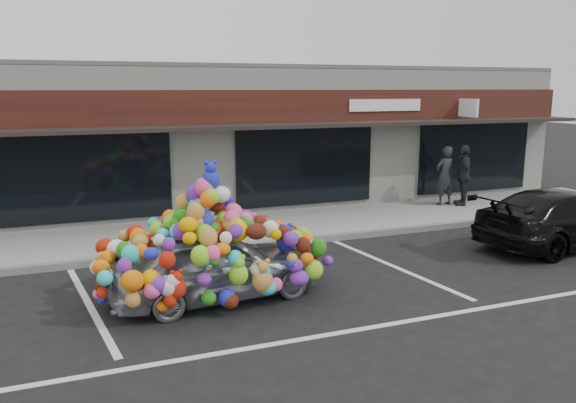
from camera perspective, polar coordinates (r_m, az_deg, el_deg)
name	(u,v)px	position (r m, az deg, el deg)	size (l,w,h in m)	color
ground	(270,286)	(10.65, -1.80, -8.63)	(90.00, 90.00, 0.00)	black
shop_building	(182,136)	(18.25, -10.67, 6.59)	(24.00, 7.20, 4.31)	white
sidewalk	(218,232)	(14.30, -7.10, -3.12)	(26.00, 3.00, 0.15)	#979791
kerb	(234,248)	(12.90, -5.48, -4.71)	(26.00, 0.18, 0.16)	slate
parking_stripe_left	(90,306)	(10.32, -19.49, -9.96)	(0.12, 4.40, 0.01)	silver
parking_stripe_mid	(394,266)	(11.97, 10.71, -6.50)	(0.12, 4.40, 0.01)	silver
lane_line	(433,317)	(9.61, 14.51, -11.28)	(14.00, 0.12, 0.01)	silver
toy_car	(214,255)	(9.93, -7.51, -5.42)	(2.73, 4.14, 2.32)	silver
black_sedan	(564,218)	(14.62, 26.27, -1.52)	(4.62, 1.88, 1.34)	black
pedestrian_a	(445,176)	(17.64, 15.65, 2.54)	(0.65, 0.43, 1.79)	black
pedestrian_c	(463,175)	(17.75, 17.36, 2.57)	(0.45, 1.07, 1.83)	black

